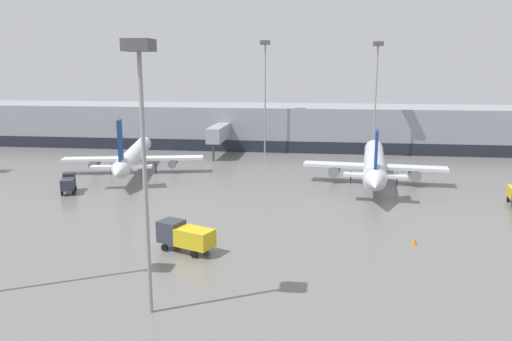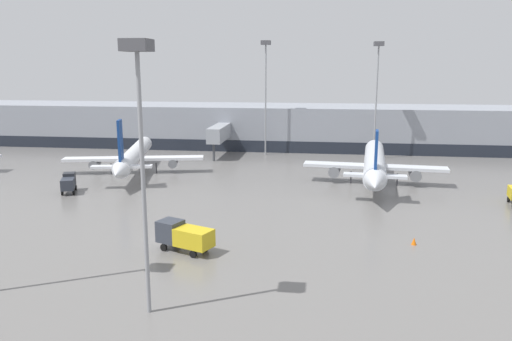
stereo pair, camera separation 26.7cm
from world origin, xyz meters
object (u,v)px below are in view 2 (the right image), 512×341
Objects in this scene: traffic_cone_1 at (414,241)px; apron_light_mast_0 at (266,68)px; service_truck_2 at (184,235)px; parked_jet_1 at (375,163)px; parked_jet_0 at (134,156)px; apron_light_mast_1 at (378,69)px; service_truck_1 at (69,182)px; apron_light_mast_2 at (139,103)px.

apron_light_mast_0 is (-20.49, 49.11, 16.65)m from traffic_cone_1.
apron_light_mast_0 reaches higher than service_truck_2.
parked_jet_1 is 37.21m from service_truck_2.
parked_jet_0 reaches higher than parked_jet_1.
parked_jet_0 is 5.22× the size of service_truck_2.
traffic_cone_1 is at bearing -145.59° from service_truck_2.
service_truck_2 is at bearing -113.47° from apron_light_mast_1.
service_truck_1 is at bearing 161.16° from traffic_cone_1.
parked_jet_0 is 1.44× the size of apron_light_mast_1.
traffic_cone_1 is at bearing -130.01° from service_truck_1.
parked_jet_0 reaches higher than service_truck_2.
apron_light_mast_0 is (19.43, 20.40, 14.10)m from parked_jet_0.
parked_jet_1 is 7.35× the size of service_truck_1.
service_truck_1 is (-4.28, -13.62, -1.45)m from parked_jet_0.
apron_light_mast_0 is (23.70, 34.03, 15.55)m from service_truck_1.
service_truck_1 is at bearing 125.74° from apron_light_mast_2.
service_truck_2 is (-20.63, -30.92, -1.56)m from parked_jet_1.
service_truck_2 is at bearing 151.58° from parked_jet_1.
service_truck_1 is 29.66m from service_truck_2.
parked_jet_0 is 50.59m from apron_light_mast_2.
parked_jet_0 is 6.96× the size of service_truck_1.
service_truck_2 is at bearing -164.02° from parked_jet_0.
traffic_cone_1 is at bearing -137.86° from parked_jet_0.
parked_jet_1 is 5.51× the size of service_truck_2.
apron_light_mast_0 reaches higher than parked_jet_1.
apron_light_mast_2 is (0.80, -12.08, 13.36)m from service_truck_2.
apron_light_mast_1 reaches higher than parked_jet_0.
parked_jet_1 is at bearing -50.21° from apron_light_mast_0.
parked_jet_1 is 1.49× the size of apron_light_mast_0.
parked_jet_0 is at bearing 112.29° from apron_light_mast_2.
traffic_cone_1 is at bearing -171.56° from parked_jet_1.
service_truck_2 is 0.28× the size of apron_light_mast_1.
apron_light_mast_0 is at bearing 45.08° from parked_jet_1.
apron_light_mast_2 is at bearing -108.77° from apron_light_mast_1.
traffic_cone_1 is at bearing -90.58° from apron_light_mast_1.
service_truck_1 is 0.75× the size of service_truck_2.
apron_light_mast_2 reaches higher than traffic_cone_1.
parked_jet_1 is 48.80m from apron_light_mast_2.
service_truck_2 is (17.84, -33.38, -1.32)m from parked_jet_0.
service_truck_2 reaches higher than service_truck_1.
parked_jet_1 reaches higher than service_truck_1.
apron_light_mast_1 is (20.96, -1.86, -0.27)m from apron_light_mast_0.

